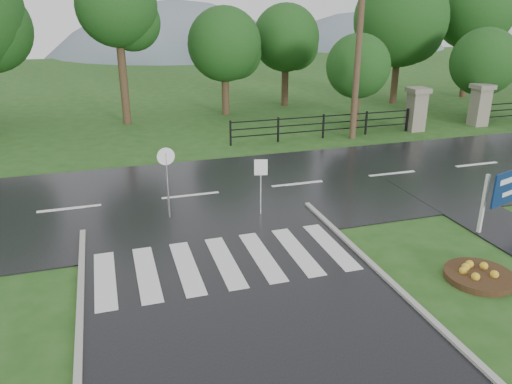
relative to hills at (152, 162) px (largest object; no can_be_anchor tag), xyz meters
name	(u,v)px	position (x,y,z in m)	size (l,w,h in m)	color
main_road	(191,197)	(-3.49, -55.00, 15.54)	(90.00, 8.00, 0.04)	black
crosswalk	(225,262)	(-3.49, -60.00, 15.60)	(6.50, 2.80, 0.02)	silver
pillar_west	(416,108)	(9.51, -49.00, 16.71)	(1.00, 1.00, 2.24)	gray
pillar_east	(480,104)	(13.51, -49.00, 16.71)	(1.00, 1.00, 2.24)	gray
fence_west	(323,124)	(4.26, -49.00, 16.26)	(9.58, 0.08, 1.20)	black
hills	(152,162)	(0.00, 0.00, 0.00)	(102.00, 48.00, 48.00)	slate
treeline	(166,114)	(-2.49, -41.00, 15.54)	(83.20, 5.20, 10.00)	#143D13
flower_bed	(479,275)	(2.26, -62.60, 15.66)	(1.66, 1.66, 0.33)	#332111
reg_sign_small	(261,175)	(-1.64, -57.26, 16.87)	(0.40, 0.12, 1.85)	#939399
reg_sign_round	(167,175)	(-4.45, -56.70, 16.99)	(0.54, 0.08, 2.31)	#939399
utility_pole_east	(359,44)	(5.63, -49.50, 20.07)	(1.55, 0.53, 8.93)	#473523
entrance_tree_left	(358,67)	(6.76, -47.50, 18.77)	(3.32, 3.32, 4.92)	#3D2B1C
entrance_tree_right	(484,62)	(14.66, -47.50, 18.74)	(3.75, 3.75, 5.09)	#3D2B1C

